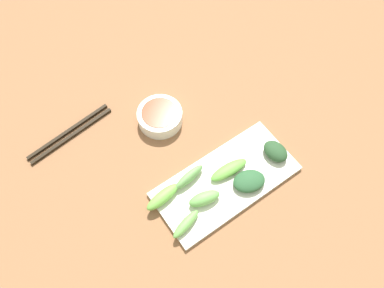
# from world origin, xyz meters

# --- Properties ---
(tabletop) EXTENTS (2.10, 2.10, 0.02)m
(tabletop) POSITION_xyz_m (0.00, 0.00, 0.01)
(tabletop) COLOR brown
(tabletop) RESTS_ON ground
(sauce_bowl) EXTENTS (0.11, 0.11, 0.04)m
(sauce_bowl) POSITION_xyz_m (-0.13, -0.03, 0.04)
(sauce_bowl) COLOR white
(sauce_bowl) RESTS_ON tabletop
(serving_plate) EXTENTS (0.15, 0.33, 0.01)m
(serving_plate) POSITION_xyz_m (0.10, 0.00, 0.03)
(serving_plate) COLOR silver
(serving_plate) RESTS_ON tabletop
(broccoli_leafy_0) EXTENTS (0.07, 0.05, 0.03)m
(broccoli_leafy_0) POSITION_xyz_m (0.11, 0.13, 0.05)
(broccoli_leafy_0) COLOR #274928
(broccoli_leafy_0) RESTS_ON serving_plate
(broccoli_stalk_1) EXTENTS (0.04, 0.08, 0.02)m
(broccoli_stalk_1) POSITION_xyz_m (0.13, -0.14, 0.04)
(broccoli_stalk_1) COLOR #6BAF50
(broccoli_stalk_1) RESTS_ON serving_plate
(broccoli_stalk_2) EXTENTS (0.04, 0.09, 0.03)m
(broccoli_stalk_2) POSITION_xyz_m (0.05, -0.14, 0.04)
(broccoli_stalk_2) COLOR #6FB946
(broccoli_stalk_2) RESTS_ON serving_plate
(broccoli_stalk_3) EXTENTS (0.05, 0.08, 0.03)m
(broccoli_stalk_3) POSITION_xyz_m (0.11, -0.07, 0.05)
(broccoli_stalk_3) COLOR #6AB353
(broccoli_stalk_3) RESTS_ON serving_plate
(broccoli_leafy_4) EXTENTS (0.08, 0.09, 0.03)m
(broccoli_leafy_4) POSITION_xyz_m (0.13, 0.04, 0.04)
(broccoli_leafy_4) COLOR #2B5832
(broccoli_leafy_4) RESTS_ON serving_plate
(broccoli_stalk_5) EXTENTS (0.04, 0.10, 0.02)m
(broccoli_stalk_5) POSITION_xyz_m (0.08, 0.02, 0.04)
(broccoli_stalk_5) COLOR #63AA3F
(broccoli_stalk_5) RESTS_ON serving_plate
(broccoli_stalk_6) EXTENTS (0.03, 0.08, 0.03)m
(broccoli_stalk_6) POSITION_xyz_m (0.05, -0.07, 0.05)
(broccoli_stalk_6) COLOR #6AA255
(broccoli_stalk_6) RESTS_ON serving_plate
(chopsticks) EXTENTS (0.05, 0.23, 0.01)m
(chopsticks) POSITION_xyz_m (-0.22, -0.24, 0.02)
(chopsticks) COLOR black
(chopsticks) RESTS_ON tabletop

